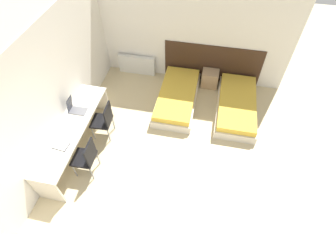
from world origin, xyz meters
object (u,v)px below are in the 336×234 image
(laptop, at_px, (75,108))
(chair_near_notebook, at_px, (86,157))
(nightstand, at_px, (210,79))
(chair_near_laptop, at_px, (104,119))
(bed_near_door, at_px, (237,105))
(bed_near_window, at_px, (177,97))

(laptop, bearing_deg, chair_near_notebook, -59.49)
(nightstand, relative_size, chair_near_laptop, 0.49)
(chair_near_laptop, distance_m, chair_near_notebook, 0.97)
(bed_near_door, bearing_deg, nightstand, 132.48)
(bed_near_door, relative_size, chair_near_laptop, 2.11)
(laptop, bearing_deg, bed_near_door, 21.21)
(nightstand, relative_size, laptop, 1.26)
(nightstand, xyz_separation_m, laptop, (-2.70, -2.23, 0.59))
(nightstand, bearing_deg, laptop, -140.54)
(nightstand, height_order, laptop, laptop)
(chair_near_notebook, relative_size, laptop, 2.59)
(chair_near_laptop, distance_m, laptop, 0.64)
(chair_near_laptop, height_order, laptop, laptop)
(bed_near_window, xyz_separation_m, bed_near_door, (1.49, 0.00, 0.00))
(bed_near_window, height_order, chair_near_notebook, chair_near_notebook)
(chair_near_notebook, bearing_deg, bed_near_window, 57.58)
(chair_near_laptop, bearing_deg, bed_near_door, 22.04)
(bed_near_door, distance_m, laptop, 3.78)
(bed_near_window, distance_m, bed_near_door, 1.49)
(chair_near_notebook, distance_m, laptop, 1.11)
(nightstand, bearing_deg, chair_near_laptop, -134.66)
(chair_near_laptop, relative_size, chair_near_notebook, 1.00)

